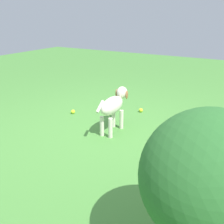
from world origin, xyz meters
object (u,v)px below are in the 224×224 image
object	(u,v)px
dog	(114,105)
tennis_ball_0	(162,126)
tennis_ball_3	(180,159)
tennis_ball_2	(141,110)
tennis_ball_1	(73,112)

from	to	relation	value
dog	tennis_ball_0	world-z (taller)	dog
tennis_ball_0	tennis_ball_3	size ratio (longest dim) A/B	1.00
dog	tennis_ball_0	distance (m)	0.76
dog	tennis_ball_2	world-z (taller)	dog
tennis_ball_2	dog	bearing A→B (deg)	-2.38
tennis_ball_2	tennis_ball_3	distance (m)	1.53
tennis_ball_1	tennis_ball_3	bearing A→B (deg)	73.60
dog	tennis_ball_1	world-z (taller)	dog
tennis_ball_1	tennis_ball_3	size ratio (longest dim) A/B	1.00
tennis_ball_1	tennis_ball_2	bearing A→B (deg)	123.72
dog	tennis_ball_1	bearing A→B (deg)	73.34
dog	tennis_ball_3	size ratio (longest dim) A/B	12.54
tennis_ball_2	tennis_ball_3	bearing A→B (deg)	40.12
dog	tennis_ball_3	distance (m)	1.12
tennis_ball_0	tennis_ball_1	distance (m)	1.44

